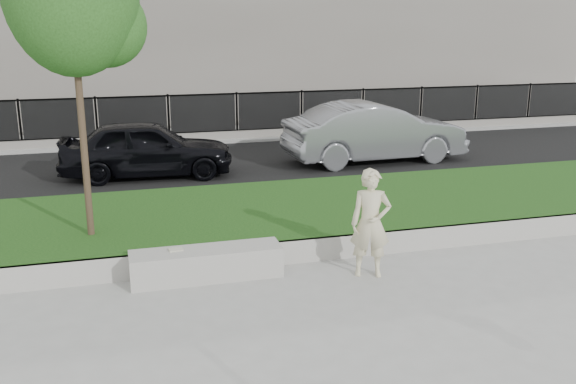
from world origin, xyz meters
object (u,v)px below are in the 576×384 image
object	(u,v)px
book	(176,249)
car_silver	(375,132)
man	(371,223)
stone_bench	(207,264)
car_dark	(147,148)

from	to	relation	value
book	car_silver	xyz separation A→B (m)	(6.23, 6.93, 0.38)
man	book	distance (m)	3.03
stone_bench	man	size ratio (longest dim) A/B	1.37
stone_bench	car_dark	bearing A→B (deg)	93.76
man	car_dark	bearing A→B (deg)	130.22
car_dark	car_silver	distance (m)	6.23
book	car_silver	world-z (taller)	car_silver
stone_bench	man	xyz separation A→B (m)	(2.49, -0.55, 0.62)
stone_bench	book	world-z (taller)	book
book	car_silver	size ratio (longest dim) A/B	0.04
man	car_silver	bearing A→B (deg)	85.15
man	book	size ratio (longest dim) A/B	8.08
car_silver	book	bearing A→B (deg)	135.29
stone_bench	man	world-z (taller)	man
book	man	bearing A→B (deg)	-16.71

